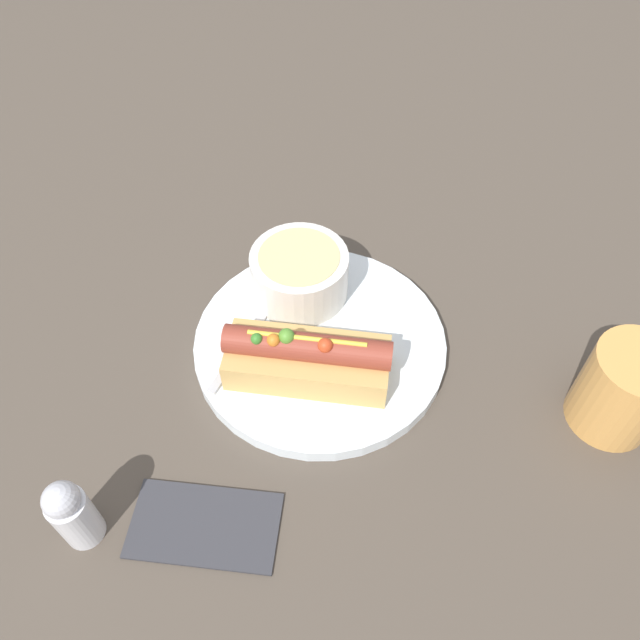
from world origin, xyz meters
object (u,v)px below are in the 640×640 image
Objects in this scene: hot_dog at (307,358)px; salt_shaker at (72,513)px; spoon at (272,302)px; soup_bowl at (300,272)px; drinking_glass at (624,390)px.

hot_dog is 2.04× the size of salt_shaker.
spoon is 2.16× the size of salt_shaker.
salt_shaker is (-0.04, -0.31, -0.00)m from soup_bowl.
spoon is at bearing 85.98° from salt_shaker.
salt_shaker is at bearing 173.73° from spoon.
soup_bowl is at bearing -31.94° from spoon.
soup_bowl is at bearing 102.81° from hot_dog.
spoon is at bearing 122.05° from hot_dog.
hot_dog is 0.29m from drinking_glass.
drinking_glass reaches higher than salt_shaker.
hot_dog is at bearing -130.43° from spoon.
soup_bowl is at bearing -178.62° from drinking_glass.
hot_dog is at bearing -160.25° from drinking_glass.
soup_bowl is (-0.06, 0.09, 0.01)m from hot_dog.
salt_shaker is (-0.37, -0.32, -0.01)m from drinking_glass.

